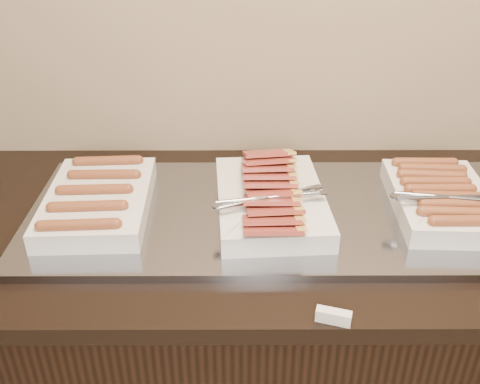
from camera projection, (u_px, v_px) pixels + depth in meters
name	position (u px, v px, depth m)	size (l,w,h in m)	color
counter	(271.00, 347.00, 1.54)	(2.06, 0.76, 0.90)	black
warming_tray	(277.00, 213.00, 1.30)	(1.20, 0.50, 0.02)	gray
dish_left	(98.00, 200.00, 1.28)	(0.25, 0.37, 0.07)	silver
dish_center	(270.00, 198.00, 1.28)	(0.28, 0.40, 0.10)	silver
dish_right	(442.00, 198.00, 1.28)	(0.26, 0.34, 0.08)	silver
label_holder	(333.00, 316.00, 0.99)	(0.07, 0.02, 0.03)	silver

